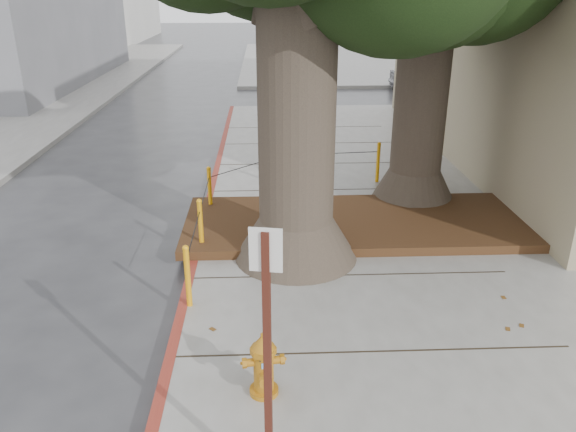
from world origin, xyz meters
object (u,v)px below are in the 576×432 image
fire_hydrant (264,365)px  signpost (267,354)px  car_silver (427,76)px  car_red (448,78)px

fire_hydrant → signpost: 1.68m
signpost → car_silver: (7.41, 21.77, -1.03)m
car_silver → signpost: bearing=164.7°
signpost → car_silver: size_ratio=0.76×
signpost → car_red: signpost is taller
fire_hydrant → car_red: (8.17, 19.77, 0.08)m
car_red → signpost: bearing=162.5°
fire_hydrant → car_red: car_red is taller
fire_hydrant → car_silver: 21.80m
fire_hydrant → car_silver: bearing=62.7°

